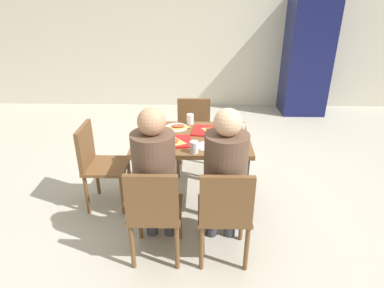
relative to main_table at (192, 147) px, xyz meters
name	(u,v)px	position (x,y,z in m)	size (l,w,h in m)	color
ground_plane	(192,205)	(0.00, 0.00, -0.65)	(10.00, 10.00, 0.02)	#B2AD9E
back_wall	(197,26)	(0.00, 3.20, 0.76)	(10.00, 0.10, 2.80)	beige
main_table	(192,147)	(0.00, 0.00, 0.00)	(1.05, 0.76, 0.75)	brown
chair_near_left	(154,209)	(-0.26, -0.77, -0.15)	(0.40, 0.40, 0.84)	brown
chair_near_right	(225,210)	(0.26, -0.77, -0.15)	(0.40, 0.40, 0.84)	brown
chair_far_side	(194,130)	(0.00, 0.77, -0.15)	(0.40, 0.40, 0.84)	brown
chair_left_end	(97,160)	(-0.91, 0.00, -0.15)	(0.40, 0.40, 0.84)	brown
person_in_red	(155,171)	(-0.26, -0.63, 0.10)	(0.32, 0.42, 1.25)	#383842
person_in_brown_jacket	(225,172)	(0.26, -0.63, 0.10)	(0.32, 0.42, 1.25)	#383842
tray_red_near	(171,142)	(-0.18, -0.13, 0.12)	(0.36, 0.26, 0.02)	red
tray_red_far	(212,131)	(0.18, 0.11, 0.12)	(0.36, 0.26, 0.02)	red
paper_plate_center	(176,127)	(-0.16, 0.21, 0.11)	(0.22, 0.22, 0.01)	white
paper_plate_near_edge	(210,146)	(0.16, -0.21, 0.11)	(0.22, 0.22, 0.01)	white
pizza_slice_a	(170,141)	(-0.19, -0.15, 0.13)	(0.25, 0.21, 0.02)	tan
pizza_slice_b	(213,130)	(0.19, 0.11, 0.13)	(0.22, 0.19, 0.02)	#DBAD60
pizza_slice_c	(178,126)	(-0.14, 0.21, 0.13)	(0.19, 0.14, 0.02)	tan
plastic_cup_a	(190,119)	(-0.03, 0.32, 0.16)	(0.07, 0.07, 0.10)	white
plastic_cup_b	(194,147)	(0.03, -0.32, 0.16)	(0.07, 0.07, 0.10)	white
plastic_cup_c	(147,129)	(-0.42, 0.06, 0.16)	(0.07, 0.07, 0.10)	white
soda_can	(241,130)	(0.45, 0.02, 0.17)	(0.07, 0.07, 0.12)	#B7BCC6
condiment_bottle	(157,120)	(-0.34, 0.21, 0.19)	(0.06, 0.06, 0.16)	orange
foil_bundle	(143,132)	(-0.45, -0.02, 0.16)	(0.10, 0.10, 0.10)	silver
drink_fridge	(307,57)	(1.84, 2.85, 0.31)	(0.70, 0.60, 1.90)	#14194C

